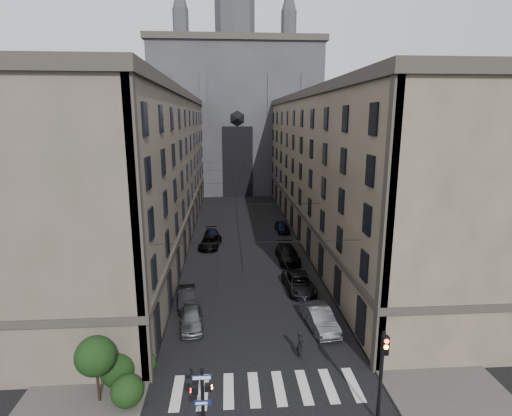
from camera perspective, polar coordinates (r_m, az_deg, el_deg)
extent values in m
cube|color=#383533|center=(54.54, -12.85, -4.17)|extent=(7.00, 80.00, 0.15)
cube|color=#383533|center=(55.36, 9.22, -3.76)|extent=(7.00, 80.00, 0.15)
cube|color=beige|center=(25.97, 1.52, -24.37)|extent=(11.00, 3.20, 0.01)
cube|color=#514A3E|center=(53.24, -16.53, 5.05)|extent=(13.00, 60.00, 18.00)
cube|color=#38332D|center=(52.89, -17.19, 15.19)|extent=(13.60, 60.60, 0.90)
cube|color=#38332D|center=(54.06, -16.21, 0.01)|extent=(13.40, 60.30, 0.50)
cube|color=brown|center=(54.31, 12.65, 5.41)|extent=(13.00, 60.00, 18.00)
cube|color=#38332D|center=(53.96, 13.15, 15.36)|extent=(13.60, 60.60, 0.90)
cube|color=#38332D|center=(55.11, 12.41, 0.46)|extent=(13.40, 60.30, 0.50)
cube|color=#2D2D33|center=(90.61, -2.89, 12.35)|extent=(34.00, 22.00, 30.00)
cube|color=#38332D|center=(91.81, -3.00, 22.07)|extent=(35.00, 23.00, 1.20)
cylinder|color=#2D2D33|center=(93.08, -3.05, 26.02)|extent=(8.40, 8.40, 14.00)
cone|color=#2D2D33|center=(90.45, -10.77, 25.90)|extent=(3.20, 3.20, 13.00)
cone|color=#2D2D33|center=(90.97, 4.72, 25.99)|extent=(3.20, 3.20, 13.00)
cube|color=black|center=(80.03, -2.63, 6.56)|extent=(6.00, 0.30, 14.00)
cylinder|color=black|center=(21.94, -7.61, -25.96)|extent=(0.18, 0.18, 4.00)
cube|color=orange|center=(21.37, -6.86, -24.08)|extent=(0.34, 0.24, 0.38)
cube|color=#FF0C07|center=(21.62, -8.75, -24.33)|extent=(0.34, 0.24, 0.38)
cube|color=navy|center=(20.90, -7.76, -22.86)|extent=(0.95, 0.05, 0.24)
cube|color=navy|center=(21.75, -7.64, -25.86)|extent=(0.85, 0.05, 0.27)
cylinder|color=black|center=(23.25, 17.37, -22.14)|extent=(0.20, 0.20, 5.20)
cube|color=black|center=(22.01, 17.95, -18.16)|extent=(0.34, 0.30, 1.00)
cylinder|color=#FF0C07|center=(21.72, 18.17, -17.64)|extent=(0.22, 0.05, 0.22)
cylinder|color=orange|center=(21.88, 18.11, -18.37)|extent=(0.22, 0.05, 0.22)
cylinder|color=black|center=(22.05, 18.05, -19.08)|extent=(0.22, 0.05, 0.22)
sphere|color=black|center=(25.10, -17.93, -23.59)|extent=(1.80, 1.80, 1.80)
sphere|color=black|center=(26.71, -19.22, -20.99)|extent=(2.00, 2.00, 2.00)
sphere|color=black|center=(27.37, -15.58, -20.56)|extent=(1.40, 1.40, 1.40)
cylinder|color=black|center=(25.76, -21.66, -22.05)|extent=(0.16, 0.16, 2.40)
sphere|color=black|center=(24.90, -21.98, -19.00)|extent=(2.20, 2.20, 2.20)
cylinder|color=black|center=(26.95, 0.56, -4.90)|extent=(14.00, 0.03, 0.03)
cylinder|color=black|center=(38.52, -0.91, 0.52)|extent=(14.00, 0.03, 0.03)
cylinder|color=black|center=(51.29, -1.74, 3.60)|extent=(14.00, 0.03, 0.03)
cylinder|color=black|center=(64.14, -2.24, 5.46)|extent=(14.00, 0.03, 0.03)
cylinder|color=black|center=(76.06, -2.55, 6.61)|extent=(14.00, 0.03, 0.03)
cylinder|color=black|center=(52.30, -3.21, 3.33)|extent=(0.03, 60.00, 0.03)
cylinder|color=black|center=(52.41, -0.36, 3.37)|extent=(0.03, 60.00, 0.03)
imported|color=slate|center=(31.96, -9.20, -15.29)|extent=(2.11, 4.45, 1.47)
imported|color=black|center=(35.32, -9.85, -12.50)|extent=(2.03, 4.50, 1.43)
imported|color=black|center=(49.68, -6.58, -4.87)|extent=(2.92, 5.20, 1.37)
imported|color=black|center=(52.67, -6.26, -3.87)|extent=(2.28, 4.67, 1.31)
imported|color=slate|center=(31.79, 9.10, -15.31)|extent=(2.31, 5.06, 1.61)
imported|color=black|center=(37.73, 6.18, -10.62)|extent=(2.78, 5.50, 1.49)
imported|color=black|center=(45.03, 4.54, -6.54)|extent=(2.39, 5.63, 1.62)
imported|color=black|center=(56.17, 3.78, -2.69)|extent=(1.89, 4.28, 1.43)
imported|color=black|center=(28.19, 6.32, -18.76)|extent=(0.48, 0.72, 1.96)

